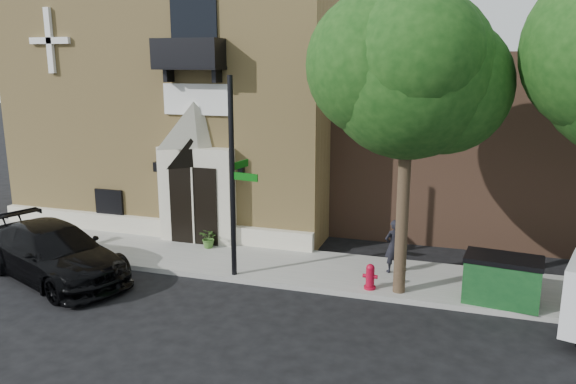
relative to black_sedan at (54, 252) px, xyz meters
The scene contains 10 objects.
ground 3.85m from the black_sedan, 18.76° to the left, with size 120.00×120.00×0.00m, color black.
sidewalk 5.36m from the black_sedan, 30.69° to the left, with size 42.00×3.00×0.15m, color gray.
church 9.96m from the black_sedan, 86.35° to the left, with size 12.20×11.01×9.30m.
street_tree_left 10.97m from the black_sedan, ahead, with size 4.97×4.38×7.77m.
black_sedan is the anchor object (origin of this frame).
street_sign 5.62m from the black_sedan, 16.84° to the left, with size 0.88×0.97×5.60m.
fire_hydrant 8.96m from the black_sedan, 10.42° to the left, with size 0.40×0.32×0.70m.
dumpster 12.23m from the black_sedan, ahead, with size 1.97×1.27×1.21m.
planter 4.71m from the black_sedan, 46.54° to the left, with size 0.60×0.52×0.66m, color #44712D.
pedestrian_near 9.72m from the black_sedan, 18.31° to the left, with size 0.57×0.37×1.57m, color black.
Camera 1 is at (7.40, -13.68, 6.10)m, focal length 35.00 mm.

